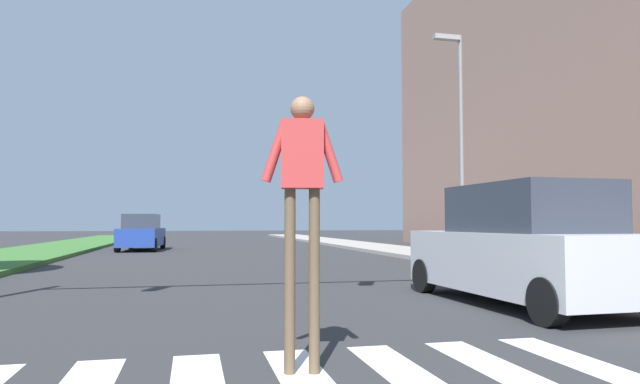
{
  "coord_description": "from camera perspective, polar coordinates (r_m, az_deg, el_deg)",
  "views": [
    {
      "loc": [
        -0.96,
        2.47,
        1.34
      ],
      "look_at": [
        2.55,
        17.82,
        2.21
      ],
      "focal_mm": 31.46,
      "sensor_mm": 36.0,
      "label": 1
    }
  ],
  "objects": [
    {
      "name": "street_lamp_right",
      "position": [
        19.38,
        13.91,
        6.6
      ],
      "size": [
        1.02,
        0.24,
        7.5
      ],
      "color": "slate",
      "rests_on": "sidewalk_right"
    },
    {
      "name": "sidewalk_right",
      "position": [
        27.18,
        7.05,
        -5.8
      ],
      "size": [
        3.0,
        64.0,
        0.15
      ],
      "primitive_type": "cube",
      "color": "#9E9991",
      "rests_on": "ground_plane"
    },
    {
      "name": "crosswalk",
      "position": [
        5.05,
        -1.52,
        -18.48
      ],
      "size": [
        5.85,
        2.2,
        0.01
      ],
      "color": "silver",
      "rests_on": "ground_plane"
    },
    {
      "name": "sedan_midblock",
      "position": [
        28.7,
        -17.67,
        -4.06
      ],
      "size": [
        2.07,
        4.69,
        1.76
      ],
      "color": "navy",
      "rests_on": "ground_plane"
    },
    {
      "name": "suv_crossing",
      "position": [
        9.83,
        19.92,
        -5.35
      ],
      "size": [
        2.09,
        4.65,
        1.97
      ],
      "color": "#B7B7BC",
      "rests_on": "ground_plane"
    },
    {
      "name": "median_strip",
      "position": [
        26.39,
        -27.46,
        -5.55
      ],
      "size": [
        4.09,
        64.0,
        0.15
      ],
      "primitive_type": "cube",
      "color": "#386B2D",
      "rests_on": "ground_plane"
    },
    {
      "name": "pedestrian_performer",
      "position": [
        5.06,
        -1.82,
        0.49
      ],
      "size": [
        0.75,
        0.3,
        2.49
      ],
      "color": "brown",
      "rests_on": "ground_plane"
    },
    {
      "name": "ground_plane",
      "position": [
        27.58,
        -10.93,
        -5.88
      ],
      "size": [
        140.0,
        140.0,
        0.0
      ],
      "primitive_type": "plane",
      "color": "#2D2D30"
    }
  ]
}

